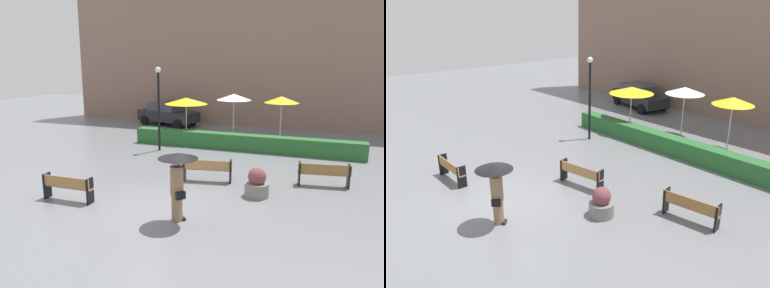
{
  "view_description": "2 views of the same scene",
  "coord_description": "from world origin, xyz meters",
  "views": [
    {
      "loc": [
        4.88,
        -10.12,
        4.58
      ],
      "look_at": [
        -0.19,
        3.4,
        1.31
      ],
      "focal_mm": 35.65,
      "sensor_mm": 36.0,
      "label": 1
    },
    {
      "loc": [
        10.3,
        -5.51,
        6.36
      ],
      "look_at": [
        -0.74,
        3.97,
        1.1
      ],
      "focal_mm": 35.22,
      "sensor_mm": 36.0,
      "label": 2
    }
  ],
  "objects": [
    {
      "name": "ground_plane",
      "position": [
        0.0,
        0.0,
        0.0
      ],
      "size": [
        60.0,
        60.0,
        0.0
      ],
      "primitive_type": "plane",
      "color": "slate"
    },
    {
      "name": "bench_near_left",
      "position": [
        -3.05,
        -0.53,
        0.52
      ],
      "size": [
        1.79,
        0.39,
        0.85
      ],
      "color": "#9E7242",
      "rests_on": "ground"
    },
    {
      "name": "bench_mid_center",
      "position": [
        0.58,
        2.98,
        0.52
      ],
      "size": [
        1.9,
        0.69,
        0.86
      ],
      "color": "#9E7242",
      "rests_on": "ground"
    },
    {
      "name": "bench_far_right",
      "position": [
        4.72,
        3.93,
        0.52
      ],
      "size": [
        1.86,
        0.62,
        0.86
      ],
      "color": "olive",
      "rests_on": "ground"
    },
    {
      "name": "pedestrian_with_umbrella",
      "position": [
        0.92,
        -0.71,
        1.4
      ],
      "size": [
        1.14,
        1.14,
        2.03
      ],
      "color": "#8C6B4C",
      "rests_on": "ground"
    },
    {
      "name": "planter_pot",
      "position": [
        2.64,
        2.07,
        0.43
      ],
      "size": [
        0.82,
        0.82,
        1.0
      ],
      "color": "slate",
      "rests_on": "ground"
    },
    {
      "name": "lamp_post",
      "position": [
        -3.27,
        6.92,
        2.53
      ],
      "size": [
        0.28,
        0.28,
        4.16
      ],
      "color": "black",
      "rests_on": "ground"
    },
    {
      "name": "patio_umbrella_yellow",
      "position": [
        -2.83,
        9.54,
        2.26
      ],
      "size": [
        2.36,
        2.36,
        2.44
      ],
      "color": "silver",
      "rests_on": "ground"
    },
    {
      "name": "patio_umbrella_white",
      "position": [
        -0.47,
        10.91,
        2.42
      ],
      "size": [
        1.96,
        1.96,
        2.61
      ],
      "color": "silver",
      "rests_on": "ground"
    },
    {
      "name": "patio_umbrella_yellow_far",
      "position": [
        2.2,
        10.76,
        2.39
      ],
      "size": [
        1.87,
        1.87,
        2.57
      ],
      "color": "silver",
      "rests_on": "ground"
    },
    {
      "name": "hedge_strip",
      "position": [
        0.66,
        8.4,
        0.41
      ],
      "size": [
        11.66,
        0.7,
        0.81
      ],
      "primitive_type": "cube",
      "color": "#28602D",
      "rests_on": "ground"
    },
    {
      "name": "building_facade",
      "position": [
        0.0,
        16.0,
        5.79
      ],
      "size": [
        28.0,
        1.2,
        11.58
      ],
      "primitive_type": "cube",
      "color": "#846656",
      "rests_on": "ground"
    },
    {
      "name": "parked_car",
      "position": [
        -5.93,
        13.89,
        0.82
      ],
      "size": [
        4.5,
        2.77,
        1.57
      ],
      "color": "black",
      "rests_on": "ground"
    }
  ]
}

